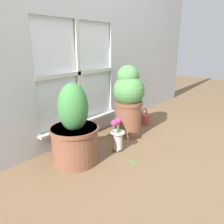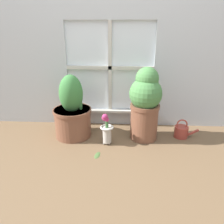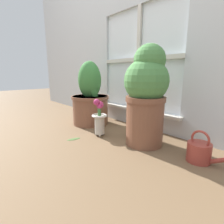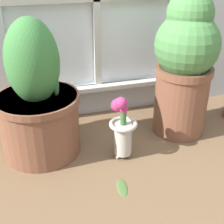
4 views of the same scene
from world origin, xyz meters
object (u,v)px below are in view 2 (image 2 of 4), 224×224
Objects in this scene: potted_plant_left at (72,113)px; watering_can at (182,131)px; flower_vase at (106,129)px; potted_plant_right at (145,103)px.

potted_plant_left is 2.59× the size of watering_can.
potted_plant_left reaches higher than watering_can.
watering_can is (0.75, 0.18, -0.09)m from flower_vase.
potted_plant_right is 0.45m from flower_vase.
flower_vase is (-0.36, -0.14, -0.22)m from potted_plant_right.
watering_can is at bearing 5.23° from potted_plant_right.
potted_plant_right reaches higher than watering_can.
potted_plant_left is at bearing 179.60° from potted_plant_right.
potted_plant_left is 0.89× the size of potted_plant_right.
watering_can is (0.39, 0.04, -0.31)m from potted_plant_right.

